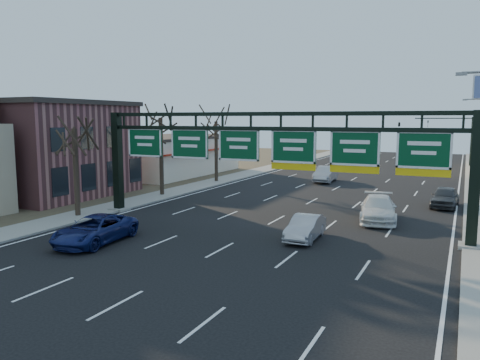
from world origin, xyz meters
The scene contains 17 objects.
ground centered at (0.00, 0.00, 0.00)m, with size 160.00×160.00×0.00m, color black.
sidewalk_left centered at (-12.80, 20.00, 0.06)m, with size 3.00×120.00×0.12m, color gray.
dirt_strip_left centered at (-25.00, 20.00, 0.03)m, with size 21.00×120.00×0.06m, color #473D2B.
lane_markings centered at (0.00, 20.00, 0.01)m, with size 21.60×120.00×0.01m, color white.
sign_gantry centered at (0.16, 8.00, 4.63)m, with size 24.60×1.20×7.20m.
brick_block centered at (-21.50, 11.00, 4.16)m, with size 10.40×12.40×8.30m.
cream_strip centered at (-21.48, 29.00, 2.36)m, with size 10.90×18.40×4.70m.
tree_gantry centered at (-12.80, 5.00, 7.11)m, with size 3.60×3.60×8.48m.
tree_mid centered at (-12.80, 15.00, 7.85)m, with size 3.60×3.60×9.24m.
tree_far centered at (-12.80, 25.00, 7.48)m, with size 3.60×3.60×8.86m.
streetlight_far centered at (12.47, 40.00, 5.08)m, with size 2.15×0.22×9.00m.
traffic_signal_mast centered at (5.69, 55.00, 5.50)m, with size 10.16×0.54×7.00m.
car_blue_suv centered at (-6.82, 0.26, 0.74)m, with size 2.47×5.36×1.49m, color navy.
car_silver_sedan centered at (3.31, 5.99, 0.68)m, with size 1.43×4.10×1.35m, color #9E9EA2.
car_white_wagon centered at (6.16, 12.78, 0.81)m, with size 2.28×5.60×1.62m, color white.
car_grey_far centered at (9.95, 20.05, 0.78)m, with size 1.84×4.58×1.56m, color #393A3D.
car_silver_distant centered at (-2.23, 30.15, 0.83)m, with size 1.76×5.05×1.66m, color #9F9FA3.
Camera 1 is at (11.18, -18.75, 6.76)m, focal length 35.00 mm.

